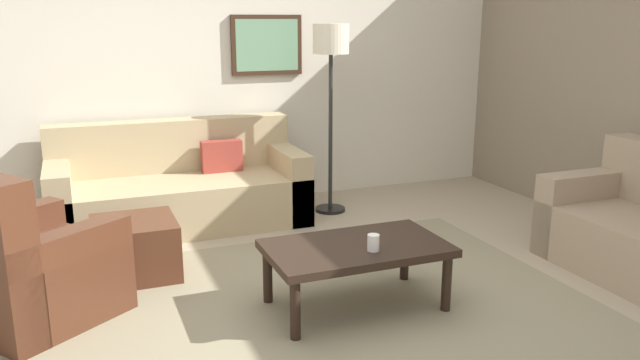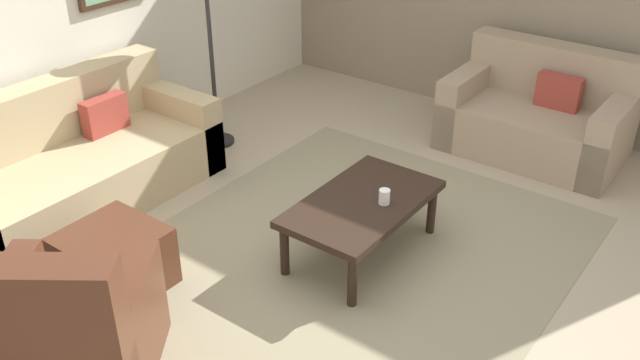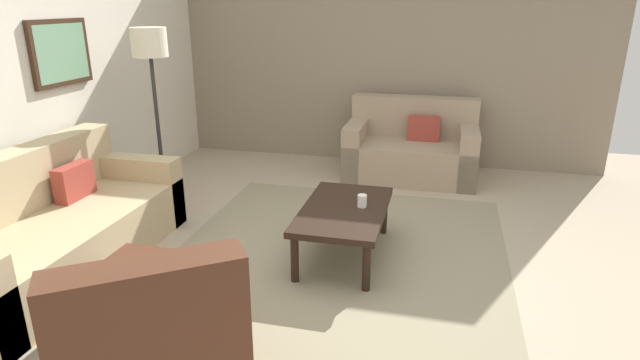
% 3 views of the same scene
% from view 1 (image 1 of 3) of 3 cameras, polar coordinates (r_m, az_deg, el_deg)
% --- Properties ---
extents(ground_plane, '(8.00, 8.00, 0.00)m').
position_cam_1_polar(ground_plane, '(3.95, -0.66, -11.81)').
color(ground_plane, tan).
extents(rear_partition, '(6.00, 0.12, 2.80)m').
position_cam_1_polar(rear_partition, '(6.05, -9.73, 10.91)').
color(rear_partition, silver).
rests_on(rear_partition, ground_plane).
extents(area_rug, '(3.46, 2.63, 0.01)m').
position_cam_1_polar(area_rug, '(3.94, -0.66, -11.76)').
color(area_rug, gray).
rests_on(area_rug, ground_plane).
extents(couch_main, '(2.13, 0.94, 0.88)m').
position_cam_1_polar(couch_main, '(5.64, -12.74, -0.86)').
color(couch_main, tan).
rests_on(couch_main, ground_plane).
extents(armchair_leather, '(1.12, 1.12, 0.95)m').
position_cam_1_polar(armchair_leather, '(4.08, -25.35, -7.64)').
color(armchair_leather, '#4C2819').
rests_on(armchair_leather, ground_plane).
extents(ottoman, '(0.56, 0.56, 0.40)m').
position_cam_1_polar(ottoman, '(4.57, -16.44, -5.96)').
color(ottoman, '#4C2819').
rests_on(ottoman, ground_plane).
extents(coffee_table, '(1.10, 0.64, 0.41)m').
position_cam_1_polar(coffee_table, '(3.87, 3.30, -6.58)').
color(coffee_table, black).
rests_on(coffee_table, ground_plane).
extents(cup, '(0.07, 0.07, 0.10)m').
position_cam_1_polar(cup, '(3.74, 4.87, -5.70)').
color(cup, white).
rests_on(cup, coffee_table).
extents(lamp_standing, '(0.32, 0.32, 1.71)m').
position_cam_1_polar(lamp_standing, '(5.65, 0.99, 10.97)').
color(lamp_standing, black).
rests_on(lamp_standing, ground_plane).
extents(framed_artwork, '(0.69, 0.04, 0.56)m').
position_cam_1_polar(framed_artwork, '(6.09, -4.85, 12.12)').
color(framed_artwork, '#382316').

